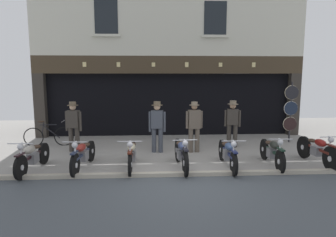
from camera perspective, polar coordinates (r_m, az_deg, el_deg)
The scene contains 17 objects.
ground at distance 6.68m, azimuth 3.85°, elevation -14.24°, with size 22.98×22.00×0.18m.
shop_facade at distance 14.15m, azimuth -0.10°, elevation 5.07°, with size 11.28×4.42×6.43m.
motorcycle_far_left at distance 8.63m, azimuth -24.58°, elevation -6.59°, with size 0.62×1.95×0.90m.
motorcycle_left at distance 8.40m, azimuth -15.98°, elevation -6.55°, with size 0.62×2.03×0.90m.
motorcycle_center_left at distance 8.18m, azimuth -6.96°, elevation -6.69°, with size 0.62×1.98×0.90m.
motorcycle_center at distance 8.12m, azimuth 2.57°, elevation -6.59°, with size 0.62×2.02×0.93m.
motorcycle_center_right at distance 8.34m, azimuth 11.39°, elevation -6.48°, with size 0.62×2.05×0.90m.
motorcycle_right at distance 8.83m, azimuth 19.35°, elevation -5.97°, with size 0.62×1.93×0.90m.
motorcycle_far_right at distance 9.48m, azimuth 26.70°, elevation -5.32°, with size 0.62×1.98×0.93m.
salesman_left at distance 10.27m, azimuth -17.68°, elevation -1.04°, with size 0.55×0.35×1.67m.
shopkeeper_center at distance 9.70m, azimuth -2.09°, elevation -1.11°, with size 0.56×0.36×1.68m.
salesman_right at distance 9.74m, azimuth 5.04°, elevation -1.18°, with size 0.56×0.33×1.67m.
assistant_far_right at distance 10.67m, azimuth 12.27°, elevation -0.52°, with size 0.55×0.37×1.65m.
tyre_sign_pole at distance 12.06m, azimuth 22.51°, elevation 1.73°, with size 0.54×0.06×2.29m.
advert_board_near at distance 12.59m, azimuth -8.66°, elevation 4.15°, with size 0.72×0.03×1.03m.
advert_board_far at distance 12.73m, azimuth -13.49°, elevation 3.98°, with size 0.82×0.03×1.00m.
leaning_bicycle at distance 11.52m, azimuth -21.96°, elevation -3.08°, with size 1.74×0.50×0.94m.
Camera 1 is at (-0.79, -7.10, 2.51)m, focal length 31.75 mm.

